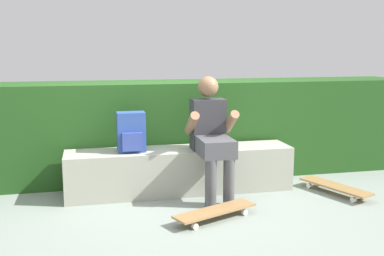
% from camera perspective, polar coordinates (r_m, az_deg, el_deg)
% --- Properties ---
extents(ground_plane, '(24.00, 24.00, 0.00)m').
position_cam_1_polar(ground_plane, '(4.62, -0.77, -8.92)').
color(ground_plane, gray).
extents(bench_main, '(2.35, 0.46, 0.46)m').
position_cam_1_polar(bench_main, '(4.81, -1.47, -5.28)').
color(bench_main, '#A2A492').
rests_on(bench_main, ground).
extents(person_skater, '(0.49, 0.62, 1.21)m').
position_cam_1_polar(person_skater, '(4.57, 2.44, -0.60)').
color(person_skater, '#333338').
rests_on(person_skater, ground).
extents(skateboard_near_person, '(0.81, 0.50, 0.09)m').
position_cam_1_polar(skateboard_near_person, '(4.10, 2.92, -10.30)').
color(skateboard_near_person, olive).
rests_on(skateboard_near_person, ground).
extents(skateboard_beside_bench, '(0.48, 0.82, 0.09)m').
position_cam_1_polar(skateboard_beside_bench, '(5.01, 17.38, -6.99)').
color(skateboard_beside_bench, olive).
rests_on(skateboard_beside_bench, ground).
extents(backpack_on_bench, '(0.28, 0.23, 0.40)m').
position_cam_1_polar(backpack_on_bench, '(4.64, -7.57, -0.57)').
color(backpack_on_bench, '#2D4C99').
rests_on(backpack_on_bench, bench_main).
extents(hedge_row, '(6.19, 0.73, 1.11)m').
position_cam_1_polar(hedge_row, '(5.34, -4.87, -0.22)').
color(hedge_row, '#214B1A').
rests_on(hedge_row, ground).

